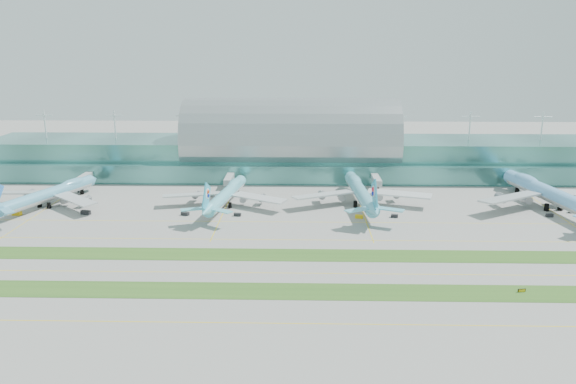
{
  "coord_description": "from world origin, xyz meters",
  "views": [
    {
      "loc": [
        5.52,
        -184.38,
        73.15
      ],
      "look_at": [
        0.0,
        55.0,
        9.0
      ],
      "focal_mm": 35.0,
      "sensor_mm": 36.0,
      "label": 1
    }
  ],
  "objects_px": {
    "airliner_c": "(360,191)",
    "taxiway_sign_east": "(522,291)",
    "terminal": "(291,149)",
    "airliner_d": "(549,193)",
    "airliner_a": "(50,193)",
    "airliner_b": "(226,194)"
  },
  "relations": [
    {
      "from": "airliner_c",
      "to": "taxiway_sign_east",
      "type": "distance_m",
      "value": 101.89
    },
    {
      "from": "airliner_b",
      "to": "airliner_c",
      "type": "height_order",
      "value": "airliner_c"
    },
    {
      "from": "airliner_b",
      "to": "taxiway_sign_east",
      "type": "height_order",
      "value": "airliner_b"
    },
    {
      "from": "airliner_c",
      "to": "taxiway_sign_east",
      "type": "height_order",
      "value": "airliner_c"
    },
    {
      "from": "airliner_c",
      "to": "airliner_d",
      "type": "relative_size",
      "value": 0.89
    },
    {
      "from": "airliner_a",
      "to": "taxiway_sign_east",
      "type": "xyz_separation_m",
      "value": [
        182.58,
        -88.82,
        -5.34
      ]
    },
    {
      "from": "terminal",
      "to": "airliner_b",
      "type": "distance_m",
      "value": 71.43
    },
    {
      "from": "taxiway_sign_east",
      "to": "airliner_a",
      "type": "bearing_deg",
      "value": 144.01
    },
    {
      "from": "airliner_b",
      "to": "taxiway_sign_east",
      "type": "relative_size",
      "value": 26.69
    },
    {
      "from": "airliner_c",
      "to": "taxiway_sign_east",
      "type": "relative_size",
      "value": 29.52
    },
    {
      "from": "airliner_b",
      "to": "terminal",
      "type": "bearing_deg",
      "value": 74.38
    },
    {
      "from": "airliner_d",
      "to": "taxiway_sign_east",
      "type": "xyz_separation_m",
      "value": [
        -45.59,
        -90.77,
        -6.56
      ]
    },
    {
      "from": "terminal",
      "to": "airliner_d",
      "type": "relative_size",
      "value": 4.09
    },
    {
      "from": "airliner_b",
      "to": "airliner_c",
      "type": "distance_m",
      "value": 61.98
    },
    {
      "from": "terminal",
      "to": "airliner_d",
      "type": "xyz_separation_m",
      "value": [
        118.19,
        -64.89,
        -7.14
      ]
    },
    {
      "from": "airliner_c",
      "to": "airliner_a",
      "type": "bearing_deg",
      "value": 178.14
    },
    {
      "from": "airliner_c",
      "to": "taxiway_sign_east",
      "type": "xyz_separation_m",
      "value": [
        39.32,
        -93.82,
        -5.73
      ]
    },
    {
      "from": "airliner_a",
      "to": "airliner_c",
      "type": "bearing_deg",
      "value": 21.29
    },
    {
      "from": "airliner_b",
      "to": "taxiway_sign_east",
      "type": "bearing_deg",
      "value": -33.71
    },
    {
      "from": "terminal",
      "to": "airliner_a",
      "type": "distance_m",
      "value": 128.97
    },
    {
      "from": "airliner_a",
      "to": "airliner_b",
      "type": "distance_m",
      "value": 81.38
    },
    {
      "from": "airliner_c",
      "to": "terminal",
      "type": "bearing_deg",
      "value": 114.43
    }
  ]
}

